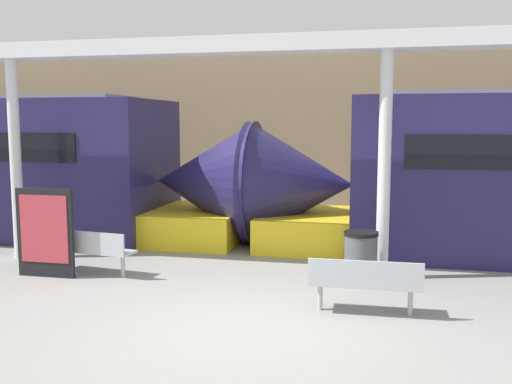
# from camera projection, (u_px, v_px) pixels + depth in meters

# --- Properties ---
(ground_plane) EXTENTS (60.00, 60.00, 0.00)m
(ground_plane) POSITION_uv_depth(u_px,v_px,m) (239.00, 327.00, 7.29)
(ground_plane) COLOR gray
(station_wall) EXTENTS (56.00, 0.20, 5.00)m
(station_wall) POSITION_uv_depth(u_px,v_px,m) (320.00, 126.00, 16.24)
(station_wall) COLOR #9E8460
(station_wall) RESTS_ON ground_plane
(bench_near) EXTENTS (1.53, 0.46, 0.78)m
(bench_near) POSITION_uv_depth(u_px,v_px,m) (365.00, 281.00, 7.71)
(bench_near) COLOR #ADB2B7
(bench_near) RESTS_ON ground_plane
(bench_far) EXTENTS (1.70, 0.67, 0.78)m
(bench_far) POSITION_uv_depth(u_px,v_px,m) (87.00, 248.00, 9.77)
(bench_far) COLOR #ADB2B7
(bench_far) RESTS_ON ground_plane
(trash_bin) EXTENTS (0.55, 0.55, 0.87)m
(trash_bin) POSITION_uv_depth(u_px,v_px,m) (361.00, 258.00, 9.14)
(trash_bin) COLOR #4C4F54
(trash_bin) RESTS_ON ground_plane
(poster_board) EXTENTS (1.03, 0.07, 1.51)m
(poster_board) POSITION_uv_depth(u_px,v_px,m) (45.00, 233.00, 9.57)
(poster_board) COLOR black
(poster_board) RESTS_ON ground_plane
(support_column_near) EXTENTS (0.21, 0.21, 3.76)m
(support_column_near) POSITION_uv_depth(u_px,v_px,m) (384.00, 167.00, 9.36)
(support_column_near) COLOR silver
(support_column_near) RESTS_ON ground_plane
(support_column_far) EXTENTS (0.21, 0.21, 3.76)m
(support_column_far) POSITION_uv_depth(u_px,v_px,m) (16.00, 161.00, 10.82)
(support_column_far) COLOR silver
(support_column_far) RESTS_ON ground_plane
(canopy_beam) EXTENTS (28.00, 0.60, 0.28)m
(canopy_beam) POSITION_uv_depth(u_px,v_px,m) (388.00, 41.00, 9.11)
(canopy_beam) COLOR silver
(canopy_beam) RESTS_ON support_column_near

